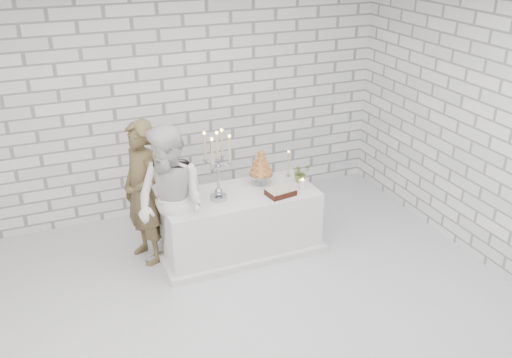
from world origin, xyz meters
name	(u,v)px	position (x,y,z in m)	size (l,w,h in m)	color
ground	(234,314)	(0.00, 0.00, 0.00)	(6.00, 5.00, 0.01)	silver
ceiling	(227,7)	(0.00, 0.00, 3.00)	(6.00, 5.00, 0.01)	white
wall_back	(163,103)	(0.00, 2.50, 1.50)	(6.00, 0.01, 3.00)	white
wall_right	(491,135)	(3.00, 0.00, 1.50)	(0.01, 5.00, 3.00)	white
cake_table	(239,222)	(0.50, 1.13, 0.38)	(1.80, 0.80, 0.75)	white
groom	(143,193)	(-0.56, 1.37, 0.85)	(0.62, 0.40, 1.69)	brown
bride	(171,204)	(-0.34, 0.95, 0.87)	(0.84, 0.66, 1.74)	silver
candelabra	(218,166)	(0.24, 1.08, 1.16)	(0.33, 0.33, 0.82)	#A0A0AA
croquembouche	(261,167)	(0.83, 1.26, 0.98)	(0.29, 0.29, 0.45)	#A55F2A
chocolate_cake	(281,192)	(0.93, 0.92, 0.79)	(0.31, 0.22, 0.08)	black
pillar_candle	(302,185)	(1.22, 0.96, 0.81)	(0.08, 0.08, 0.12)	white
extra_taper	(288,164)	(1.23, 1.35, 0.91)	(0.06, 0.06, 0.32)	#BDB187
flowers	(301,173)	(1.30, 1.15, 0.87)	(0.22, 0.19, 0.24)	#455F33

